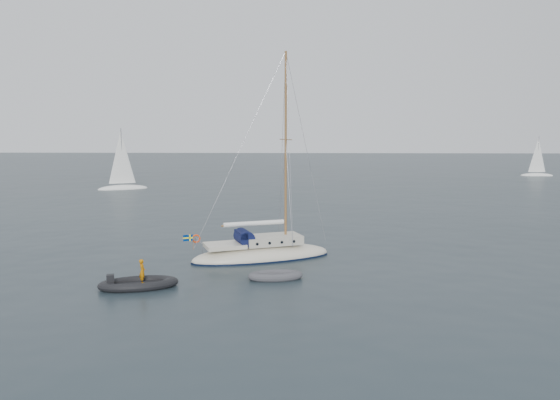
{
  "coord_description": "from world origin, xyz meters",
  "views": [
    {
      "loc": [
        -0.56,
        -29.85,
        7.69
      ],
      "look_at": [
        -1.56,
        0.0,
        3.82
      ],
      "focal_mm": 35.0,
      "sensor_mm": 36.0,
      "label": 1
    }
  ],
  "objects": [
    {
      "name": "sailboat",
      "position": [
        -2.72,
        2.06,
        0.97
      ],
      "size": [
        8.98,
        2.69,
        12.78
      ],
      "rotation": [
        0.0,
        0.0,
        0.37
      ],
      "color": "beige",
      "rests_on": "ground"
    },
    {
      "name": "ground",
      "position": [
        0.0,
        0.0,
        0.0
      ],
      "size": [
        300.0,
        300.0,
        0.0
      ],
      "primitive_type": "plane",
      "color": "black",
      "rests_on": "ground"
    },
    {
      "name": "dinghy",
      "position": [
        -1.72,
        -2.41,
        0.18
      ],
      "size": [
        2.88,
        1.3,
        0.41
      ],
      "rotation": [
        0.0,
        0.0,
        0.19
      ],
      "color": "#47474C",
      "rests_on": "ground"
    },
    {
      "name": "rib",
      "position": [
        -8.37,
        -4.18,
        0.23
      ],
      "size": [
        3.87,
        1.76,
        1.44
      ],
      "rotation": [
        0.0,
        0.0,
        0.3
      ],
      "color": "black",
      "rests_on": "ground"
    },
    {
      "name": "distant_yacht_b",
      "position": [
        39.17,
        62.17,
        2.98
      ],
      "size": [
        5.26,
        2.81,
        6.97
      ],
      "rotation": [
        0.0,
        0.0,
        -0.04
      ],
      "color": "white",
      "rests_on": "ground"
    },
    {
      "name": "distant_yacht_c",
      "position": [
        -23.3,
        39.62,
        3.56
      ],
      "size": [
        6.28,
        3.35,
        8.32
      ],
      "rotation": [
        0.0,
        0.0,
        0.42
      ],
      "color": "white",
      "rests_on": "ground"
    }
  ]
}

